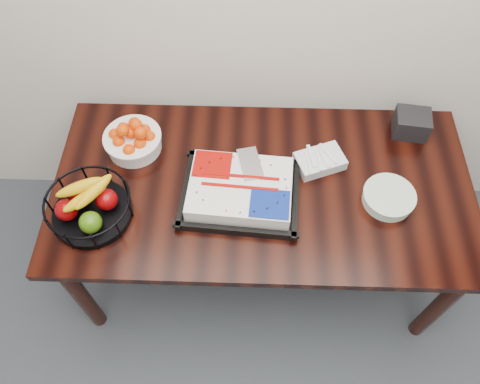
{
  "coord_description": "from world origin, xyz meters",
  "views": [
    {
      "loc": [
        -0.06,
        0.88,
        2.41
      ],
      "look_at": [
        -0.1,
        1.91,
        0.83
      ],
      "focal_mm": 35.0,
      "sensor_mm": 36.0,
      "label": 1
    }
  ],
  "objects_px": {
    "tangerine_bowl": "(132,138)",
    "fruit_basket": "(89,206)",
    "cake_tray": "(240,190)",
    "napkin_box": "(411,124)",
    "plate_stack": "(388,198)",
    "table": "(262,195)"
  },
  "relations": [
    {
      "from": "cake_tray",
      "to": "napkin_box",
      "type": "xyz_separation_m",
      "value": [
        0.77,
        0.38,
        0.01
      ]
    },
    {
      "from": "fruit_basket",
      "to": "napkin_box",
      "type": "height_order",
      "value": "fruit_basket"
    },
    {
      "from": "table",
      "to": "fruit_basket",
      "type": "height_order",
      "value": "fruit_basket"
    },
    {
      "from": "cake_tray",
      "to": "fruit_basket",
      "type": "bearing_deg",
      "value": -169.51
    },
    {
      "from": "tangerine_bowl",
      "to": "table",
      "type": "bearing_deg",
      "value": -17.72
    },
    {
      "from": "tangerine_bowl",
      "to": "fruit_basket",
      "type": "xyz_separation_m",
      "value": [
        -0.12,
        -0.36,
        0.0
      ]
    },
    {
      "from": "tangerine_bowl",
      "to": "cake_tray",
      "type": "bearing_deg",
      "value": -27.1
    },
    {
      "from": "table",
      "to": "tangerine_bowl",
      "type": "relative_size",
      "value": 7.01
    },
    {
      "from": "fruit_basket",
      "to": "plate_stack",
      "type": "distance_m",
      "value": 1.22
    },
    {
      "from": "table",
      "to": "fruit_basket",
      "type": "distance_m",
      "value": 0.73
    },
    {
      "from": "cake_tray",
      "to": "fruit_basket",
      "type": "distance_m",
      "value": 0.61
    },
    {
      "from": "cake_tray",
      "to": "napkin_box",
      "type": "bearing_deg",
      "value": 26.42
    },
    {
      "from": "table",
      "to": "plate_stack",
      "type": "xyz_separation_m",
      "value": [
        0.52,
        -0.07,
        0.11
      ]
    },
    {
      "from": "cake_tray",
      "to": "tangerine_bowl",
      "type": "xyz_separation_m",
      "value": [
        -0.48,
        0.25,
        0.03
      ]
    },
    {
      "from": "plate_stack",
      "to": "napkin_box",
      "type": "height_order",
      "value": "napkin_box"
    },
    {
      "from": "table",
      "to": "cake_tray",
      "type": "relative_size",
      "value": 3.56
    },
    {
      "from": "table",
      "to": "plate_stack",
      "type": "distance_m",
      "value": 0.54
    },
    {
      "from": "fruit_basket",
      "to": "cake_tray",
      "type": "bearing_deg",
      "value": 10.49
    },
    {
      "from": "fruit_basket",
      "to": "napkin_box",
      "type": "relative_size",
      "value": 2.25
    },
    {
      "from": "cake_tray",
      "to": "napkin_box",
      "type": "distance_m",
      "value": 0.86
    },
    {
      "from": "fruit_basket",
      "to": "plate_stack",
      "type": "height_order",
      "value": "fruit_basket"
    },
    {
      "from": "cake_tray",
      "to": "plate_stack",
      "type": "bearing_deg",
      "value": -0.51
    }
  ]
}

